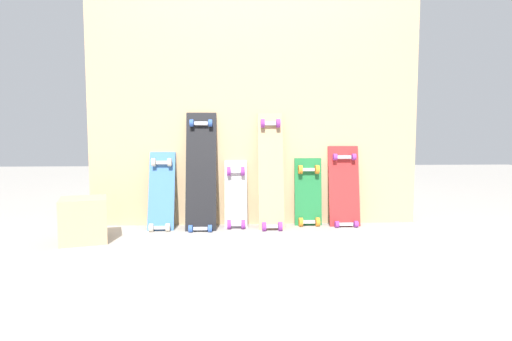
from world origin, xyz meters
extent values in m
plane|color=#9E9991|center=(0.00, 0.00, 0.00)|extent=(12.00, 12.00, 0.00)
cube|color=tan|center=(0.00, 0.07, 0.88)|extent=(2.54, 0.04, 1.76)
cube|color=#386BAD|center=(-0.71, -0.06, 0.25)|extent=(0.19, 0.21, 0.64)
cube|color=#B7B7BF|center=(-0.71, -0.15, 0.02)|extent=(0.09, 0.04, 0.03)
cube|color=#B7B7BF|center=(-0.71, -0.01, 0.49)|extent=(0.09, 0.04, 0.03)
cylinder|color=beige|center=(-0.77, -0.17, 0.03)|extent=(0.03, 0.06, 0.06)
cylinder|color=beige|center=(-0.65, -0.17, 0.03)|extent=(0.03, 0.06, 0.06)
cylinder|color=beige|center=(-0.77, -0.02, 0.50)|extent=(0.03, 0.06, 0.06)
cylinder|color=beige|center=(-0.65, -0.02, 0.50)|extent=(0.03, 0.06, 0.06)
cube|color=black|center=(-0.41, -0.07, 0.40)|extent=(0.23, 0.24, 0.94)
cube|color=#B7B7BF|center=(-0.41, -0.19, 0.02)|extent=(0.10, 0.04, 0.03)
cube|color=#B7B7BF|center=(-0.41, 0.00, 0.79)|extent=(0.10, 0.04, 0.03)
cylinder|color=#3359B2|center=(-0.48, -0.21, 0.03)|extent=(0.03, 0.05, 0.05)
cylinder|color=#3359B2|center=(-0.34, -0.21, 0.03)|extent=(0.03, 0.05, 0.05)
cylinder|color=#3359B2|center=(-0.48, -0.02, 0.79)|extent=(0.03, 0.05, 0.05)
cylinder|color=#3359B2|center=(-0.34, -0.02, 0.79)|extent=(0.03, 0.05, 0.05)
cube|color=silver|center=(-0.15, -0.02, 0.22)|extent=(0.17, 0.15, 0.57)
cube|color=#B7B7BF|center=(-0.15, -0.09, 0.03)|extent=(0.08, 0.04, 0.03)
cube|color=#B7B7BF|center=(-0.15, 0.00, 0.42)|extent=(0.08, 0.04, 0.03)
cylinder|color=purple|center=(-0.20, -0.11, 0.03)|extent=(0.03, 0.07, 0.07)
cylinder|color=purple|center=(-0.10, -0.11, 0.03)|extent=(0.03, 0.07, 0.07)
cylinder|color=purple|center=(-0.20, -0.02, 0.43)|extent=(0.03, 0.07, 0.07)
cylinder|color=purple|center=(-0.10, -0.02, 0.43)|extent=(0.03, 0.07, 0.07)
cube|color=tan|center=(0.11, -0.06, 0.40)|extent=(0.19, 0.22, 0.94)
cube|color=#B7B7BF|center=(0.11, -0.17, 0.03)|extent=(0.09, 0.04, 0.03)
cube|color=#B7B7BF|center=(0.11, 0.00, 0.78)|extent=(0.09, 0.04, 0.03)
cylinder|color=purple|center=(0.05, -0.19, 0.03)|extent=(0.03, 0.07, 0.07)
cylinder|color=purple|center=(0.17, -0.19, 0.03)|extent=(0.03, 0.07, 0.07)
cylinder|color=purple|center=(0.05, -0.02, 0.79)|extent=(0.03, 0.07, 0.07)
cylinder|color=purple|center=(0.17, -0.02, 0.79)|extent=(0.03, 0.07, 0.07)
cube|color=#1E7238|center=(0.41, 0.01, 0.23)|extent=(0.21, 0.08, 0.58)
cube|color=#B7B7BF|center=(0.41, -0.04, 0.03)|extent=(0.09, 0.04, 0.03)
cube|color=#B7B7BF|center=(0.41, 0.01, 0.43)|extent=(0.09, 0.04, 0.03)
cylinder|color=orange|center=(0.35, -0.06, 0.03)|extent=(0.03, 0.07, 0.07)
cylinder|color=orange|center=(0.48, -0.06, 0.03)|extent=(0.03, 0.07, 0.07)
cylinder|color=orange|center=(0.35, -0.01, 0.43)|extent=(0.03, 0.07, 0.07)
cylinder|color=orange|center=(0.48, -0.01, 0.43)|extent=(0.03, 0.07, 0.07)
cube|color=#B22626|center=(0.69, -0.02, 0.27)|extent=(0.24, 0.14, 0.69)
cube|color=#B7B7BF|center=(0.69, -0.09, 0.02)|extent=(0.11, 0.04, 0.03)
cube|color=#B7B7BF|center=(0.69, 0.00, 0.53)|extent=(0.11, 0.04, 0.03)
cylinder|color=purple|center=(0.61, -0.11, 0.02)|extent=(0.03, 0.05, 0.05)
cylinder|color=purple|center=(0.76, -0.11, 0.02)|extent=(0.03, 0.05, 0.05)
cylinder|color=purple|center=(0.61, -0.02, 0.53)|extent=(0.03, 0.05, 0.05)
cylinder|color=purple|center=(0.76, -0.02, 0.53)|extent=(0.03, 0.05, 0.05)
cube|color=tan|center=(-1.16, -0.42, 0.14)|extent=(0.36, 0.36, 0.29)
camera|label=1|loc=(-0.17, -3.27, 0.72)|focal=30.12mm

